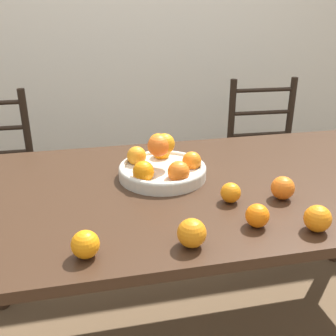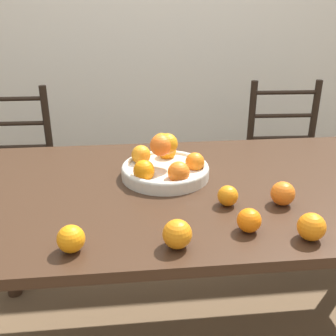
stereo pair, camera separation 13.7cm
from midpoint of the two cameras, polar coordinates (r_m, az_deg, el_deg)
ground_plane at (r=1.89m, az=2.85°, el=-23.22°), size 12.00×12.00×0.00m
wall_back at (r=2.80m, az=-5.20°, el=21.70°), size 8.00×0.06×2.60m
dining_table at (r=1.48m, az=3.36°, el=-5.13°), size 1.96×0.94×0.75m
fruit_bowl at (r=1.47m, az=-3.54°, el=0.32°), size 0.33×0.33×0.17m
orange_loose_0 at (r=1.07m, az=-0.24°, el=-9.54°), size 0.08×0.08×0.08m
orange_loose_1 at (r=1.06m, az=-15.61°, el=-10.75°), size 0.07×0.07×0.07m
orange_loose_2 at (r=1.17m, az=9.59°, el=-6.92°), size 0.07×0.07×0.07m
orange_loose_3 at (r=1.19m, az=17.85°, el=-7.09°), size 0.08×0.08×0.08m
orange_loose_4 at (r=1.30m, az=6.12°, el=-3.66°), size 0.07×0.07×0.07m
orange_loose_5 at (r=1.35m, az=13.57°, el=-2.90°), size 0.08×0.08×0.08m
chair_right at (r=2.44m, az=12.49°, el=0.67°), size 0.44×0.42×0.94m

